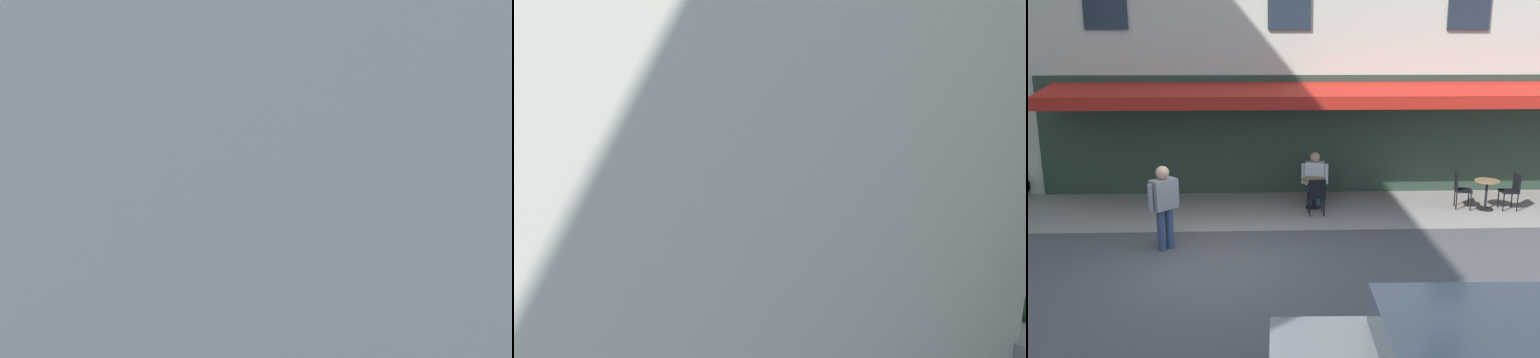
# 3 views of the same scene
# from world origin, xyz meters

# --- Properties ---
(ground_plane) EXTENTS (70.00, 70.00, 0.00)m
(ground_plane) POSITION_xyz_m (0.00, 0.00, 0.00)
(ground_plane) COLOR #4C4C51
(sidewalk_cafe_terrace) EXTENTS (20.50, 3.20, 0.01)m
(sidewalk_cafe_terrace) POSITION_xyz_m (-3.25, -3.40, 0.00)
(sidewalk_cafe_terrace) COLOR gray
(sidewalk_cafe_terrace) RESTS_ON ground_plane
(back_alley_steps) EXTENTS (2.40, 1.75, 0.60)m
(back_alley_steps) POSITION_xyz_m (6.60, -4.59, 0.24)
(back_alley_steps) COLOR gray
(back_alley_steps) RESTS_ON ground_plane
(cafe_table_near_entrance) EXTENTS (0.60, 0.60, 0.75)m
(cafe_table_near_entrance) POSITION_xyz_m (-9.19, -3.02, 0.49)
(cafe_table_near_entrance) COLOR black
(cafe_table_near_entrance) RESTS_ON ground_plane
(cafe_chair_black_kerbside) EXTENTS (0.57, 0.57, 0.91)m
(cafe_chair_black_kerbside) POSITION_xyz_m (-8.75, -2.57, 0.55)
(cafe_chair_black_kerbside) COLOR black
(cafe_chair_black_kerbside) RESTS_ON ground_plane
(cafe_chair_black_by_window) EXTENTS (0.51, 0.51, 0.91)m
(cafe_chair_black_by_window) POSITION_xyz_m (-9.78, -3.24, 0.55)
(cafe_chair_black_by_window) COLOR black
(cafe_chair_black_by_window) RESTS_ON ground_plane
(cafe_table_mid_terrace) EXTENTS (0.60, 0.60, 0.75)m
(cafe_table_mid_terrace) POSITION_xyz_m (-2.22, -3.48, 0.49)
(cafe_table_mid_terrace) COLOR black
(cafe_table_mid_terrace) RESTS_ON ground_plane
(cafe_chair_black_facing_street) EXTENTS (0.41, 0.41, 0.91)m
(cafe_chair_black_facing_street) POSITION_xyz_m (-2.24, -2.85, 0.55)
(cafe_chair_black_facing_street) COLOR black
(cafe_chair_black_facing_street) RESTS_ON ground_plane
(cafe_chair_black_back_row) EXTENTS (0.45, 0.45, 0.91)m
(cafe_chair_black_back_row) POSITION_xyz_m (-2.31, -4.10, 0.55)
(cafe_chair_black_back_row) COLOR black
(cafe_chair_black_back_row) RESTS_ON ground_plane
(cafe_table_far_end) EXTENTS (0.60, 0.60, 0.75)m
(cafe_table_far_end) POSITION_xyz_m (-6.47, -3.17, 0.49)
(cafe_table_far_end) COLOR black
(cafe_table_far_end) RESTS_ON ground_plane
(cafe_chair_black_under_awning) EXTENTS (0.41, 0.41, 0.91)m
(cafe_chair_black_under_awning) POSITION_xyz_m (-7.10, -3.15, 0.55)
(cafe_chair_black_under_awning) COLOR black
(cafe_chair_black_under_awning) RESTS_ON ground_plane
(cafe_chair_black_corner_left) EXTENTS (0.47, 0.47, 0.91)m
(cafe_chair_black_corner_left) POSITION_xyz_m (-5.85, -3.30, 0.55)
(cafe_chair_black_corner_left) COLOR black
(cafe_chair_black_corner_left) RESTS_ON ground_plane
(seated_companion_in_white) EXTENTS (0.68, 0.61, 1.34)m
(seated_companion_in_white) POSITION_xyz_m (-2.28, -3.89, 0.71)
(seated_companion_in_white) COLOR navy
(seated_companion_in_white) RESTS_ON ground_plane
(walking_pedestrian_in_grey) EXTENTS (0.55, 0.55, 1.71)m
(walking_pedestrian_in_grey) POSITION_xyz_m (0.99, -0.80, 1.00)
(walking_pedestrian_in_grey) COLOR navy
(walking_pedestrian_in_grey) RESTS_ON ground_plane
(no_parking_sign) EXTENTS (0.11, 0.59, 2.60)m
(no_parking_sign) POSITION_xyz_m (7.07, 2.47, 1.79)
(no_parking_sign) COLOR black
(no_parking_sign) RESTS_ON ground_plane
(potted_plant_under_sign) EXTENTS (0.44, 0.44, 0.75)m
(potted_plant_under_sign) POSITION_xyz_m (5.74, -3.69, 0.37)
(potted_plant_under_sign) COLOR #4C4C51
(potted_plant_under_sign) RESTS_ON ground_plane
(potted_plant_mid_terrace) EXTENTS (0.38, 0.38, 1.02)m
(potted_plant_mid_terrace) POSITION_xyz_m (6.92, -3.62, 0.50)
(potted_plant_mid_terrace) COLOR brown
(potted_plant_mid_terrace) RESTS_ON ground_plane
(potted_plant_entrance_left) EXTENTS (0.48, 0.48, 0.74)m
(potted_plant_entrance_left) POSITION_xyz_m (5.15, -2.85, 0.38)
(potted_plant_entrance_left) COLOR #4C4C51
(potted_plant_entrance_left) RESTS_ON ground_plane
(parked_car_grey) EXTENTS (4.34, 1.89, 1.33)m
(parked_car_grey) POSITION_xyz_m (-3.24, 4.57, 0.71)
(parked_car_grey) COLOR slate
(parked_car_grey) RESTS_ON ground_plane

